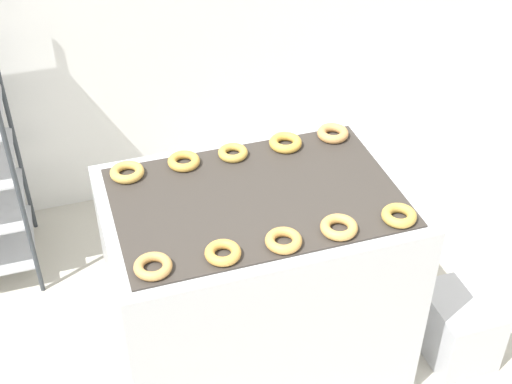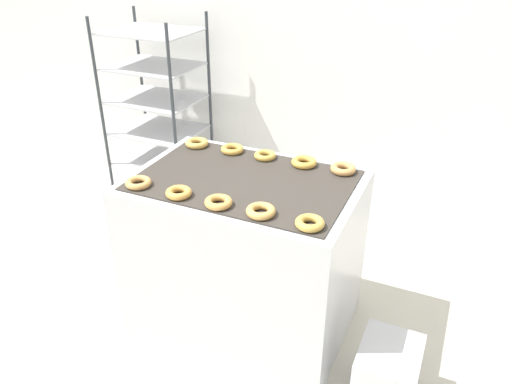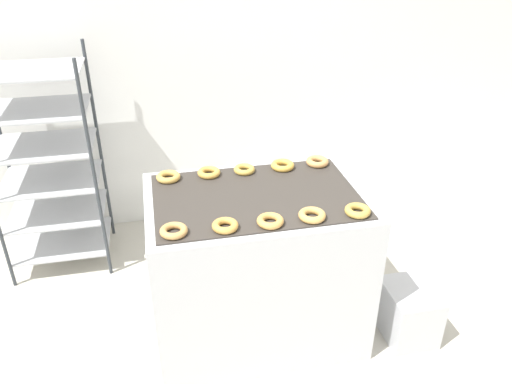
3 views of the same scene
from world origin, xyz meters
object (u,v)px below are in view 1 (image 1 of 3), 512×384
donut_near_leftmost (153,266)px  donut_near_left (223,253)px  donut_near_center (284,241)px  donut_near_right (339,227)px  donut_far_right (285,143)px  donut_near_rightmost (399,216)px  donut_far_left (184,161)px  fryer_machine (256,283)px  donut_far_center (233,153)px  donut_far_rightmost (333,133)px  donut_far_leftmost (127,172)px  glaze_bin (457,326)px

donut_near_leftmost → donut_near_left: bearing=-1.8°
donut_near_left → donut_near_center: (0.22, -0.00, -0.00)m
donut_near_right → donut_far_right: size_ratio=0.98×
donut_near_rightmost → donut_near_center: bearing=-180.0°
donut_far_right → donut_far_left: bearing=-179.9°
fryer_machine → donut_far_center: (-0.01, 0.29, 0.49)m
donut_far_right → donut_far_rightmost: 0.22m
donut_far_leftmost → donut_far_left: same height
fryer_machine → donut_near_left: size_ratio=9.25×
fryer_machine → donut_far_left: (-0.22, 0.29, 0.49)m
donut_near_right → donut_near_rightmost: size_ratio=1.05×
donut_near_rightmost → donut_near_right: bearing=178.4°
donut_near_leftmost → donut_far_leftmost: bearing=89.2°
fryer_machine → donut_near_right: donut_near_right is taller
donut_near_right → donut_far_center: 0.63m
donut_near_center → donut_far_right: bearing=69.7°
donut_near_right → donut_near_rightmost: bearing=-1.6°
donut_far_left → fryer_machine: bearing=-53.3°
donut_near_left → fryer_machine: bearing=53.7°
donut_near_left → donut_near_leftmost: bearing=178.2°
donut_far_left → donut_far_center: donut_far_left is taller
donut_far_left → donut_near_rightmost: bearing=-41.0°
glaze_bin → donut_far_right: bearing=140.4°
donut_near_left → donut_near_center: bearing=-1.0°
donut_near_left → donut_far_leftmost: size_ratio=0.94×
fryer_machine → donut_near_center: 0.58m
donut_near_center → donut_far_right: donut_far_right is taller
glaze_bin → donut_near_left: 1.37m
donut_near_leftmost → fryer_machine: bearing=31.9°
donut_near_center → donut_near_right: same height
donut_near_leftmost → donut_far_rightmost: (0.91, 0.59, 0.00)m
donut_far_leftmost → donut_far_rightmost: (0.90, 0.01, 0.00)m
donut_near_left → donut_near_rightmost: (0.68, -0.00, 0.00)m
donut_far_leftmost → donut_near_leftmost: bearing=-90.8°
donut_near_rightmost → donut_far_right: 0.64m
glaze_bin → donut_near_rightmost: size_ratio=2.66×
donut_far_left → donut_near_center: bearing=-69.2°
fryer_machine → donut_far_left: size_ratio=8.97×
donut_near_leftmost → donut_near_left: donut_near_left is taller
glaze_bin → donut_far_left: 1.47m
donut_near_leftmost → donut_far_left: bearing=67.2°
donut_near_left → donut_far_right: 0.74m
donut_near_right → donut_far_leftmost: (-0.68, 0.58, -0.00)m
fryer_machine → donut_near_leftmost: size_ratio=8.95×
donut_near_leftmost → donut_near_left: 0.25m
glaze_bin → donut_far_left: (-1.11, 0.55, 0.80)m
donut_far_center → donut_far_rightmost: 0.46m
glaze_bin → donut_far_center: (-0.90, 0.55, 0.80)m
fryer_machine → donut_far_left: bearing=126.7°
donut_near_left → donut_far_leftmost: same height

